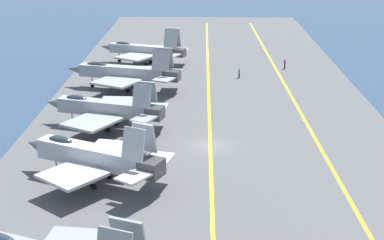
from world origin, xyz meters
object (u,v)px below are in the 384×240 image
(crew_green_vest, at_px, (239,72))
(parked_jet_second, at_px, (93,156))
(parked_jet_fourth, at_px, (125,72))
(parked_jet_third, at_px, (105,108))
(crew_purple_vest, at_px, (285,63))
(parked_jet_fifth, at_px, (144,50))

(crew_green_vest, bearing_deg, parked_jet_second, 157.58)
(parked_jet_second, distance_m, parked_jet_fourth, 31.93)
(parked_jet_fourth, height_order, crew_green_vest, parked_jet_fourth)
(parked_jet_third, xyz_separation_m, crew_purple_vest, (29.81, -25.28, -1.57))
(crew_green_vest, bearing_deg, parked_jet_fifth, 60.83)
(parked_jet_fourth, bearing_deg, crew_green_vest, -67.61)
(parked_jet_third, xyz_separation_m, crew_green_vest, (23.78, -17.33, -1.63))
(parked_jet_fourth, xyz_separation_m, crew_purple_vest, (13.10, -25.11, -1.69))
(parked_jet_third, height_order, crew_purple_vest, parked_jet_third)
(parked_jet_fourth, distance_m, crew_purple_vest, 28.37)
(parked_jet_fourth, relative_size, crew_green_vest, 10.47)
(parked_jet_third, height_order, crew_green_vest, parked_jet_third)
(parked_jet_third, xyz_separation_m, parked_jet_fifth, (32.58, -1.55, 0.03))
(parked_jet_second, relative_size, parked_jet_fourth, 0.88)
(parked_jet_second, relative_size, crew_purple_vest, 8.61)
(parked_jet_fourth, height_order, parked_jet_fifth, parked_jet_fifth)
(crew_purple_vest, bearing_deg, parked_jet_fourth, 117.55)
(parked_jet_fifth, bearing_deg, crew_purple_vest, -96.67)
(parked_jet_third, xyz_separation_m, parked_jet_fourth, (16.71, -0.18, 0.13))
(parked_jet_second, relative_size, crew_green_vest, 9.17)
(parked_jet_second, bearing_deg, crew_green_vest, -22.42)
(parked_jet_third, distance_m, crew_green_vest, 29.47)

